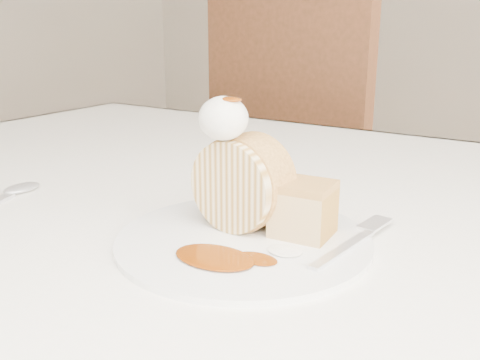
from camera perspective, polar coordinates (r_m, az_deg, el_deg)
The scene contains 9 objects.
table at distance 0.66m, azimuth 2.79°, elevation -9.23°, with size 1.40×0.90×0.75m.
chair_far at distance 1.50m, azimuth 7.15°, elevation 1.92°, with size 0.53×0.53×1.00m.
plate at distance 0.50m, azimuth 0.36°, elevation -6.40°, with size 0.24×0.24×0.01m, color white.
roulade_slice at distance 0.51m, azimuth 0.24°, elevation -0.32°, with size 0.09×0.09×0.05m, color beige.
cake_chunk at distance 0.50m, azimuth 6.75°, elevation -3.43°, with size 0.05×0.05×0.04m, color tan.
whipped_cream at distance 0.48m, azimuth -1.78°, elevation 6.59°, with size 0.05×0.05×0.04m, color white.
caramel_drizzle at distance 0.48m, azimuth -1.08°, elevation 9.19°, with size 0.02×0.02×0.01m, color #692904.
caramel_pool at distance 0.45m, azimuth -2.76°, elevation -8.20°, with size 0.07×0.05×0.00m, color #692904, non-canonical shape.
fork at distance 0.48m, azimuth 10.96°, elevation -7.23°, with size 0.02×0.14×0.00m, color silver.
Camera 1 is at (0.29, -0.32, 0.95)m, focal length 40.00 mm.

